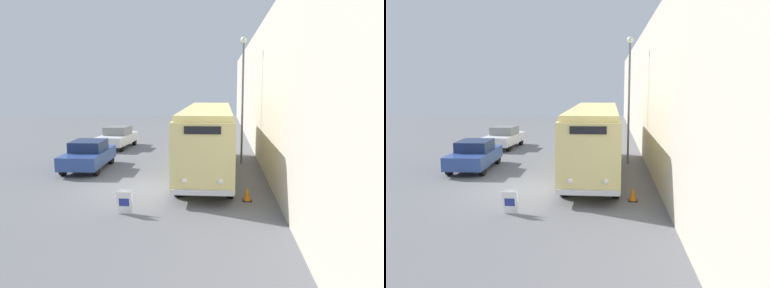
{
  "view_description": "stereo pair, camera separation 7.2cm",
  "coord_description": "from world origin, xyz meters",
  "views": [
    {
      "loc": [
        3.56,
        -15.57,
        4.45
      ],
      "look_at": [
        2.29,
        0.5,
        1.94
      ],
      "focal_mm": 35.0,
      "sensor_mm": 36.0,
      "label": 1
    },
    {
      "loc": [
        3.64,
        -15.57,
        4.45
      ],
      "look_at": [
        2.29,
        0.5,
        1.94
      ],
      "focal_mm": 35.0,
      "sensor_mm": 36.0,
      "label": 2
    }
  ],
  "objects": [
    {
      "name": "ground_plane",
      "position": [
        0.0,
        0.0,
        0.0
      ],
      "size": [
        80.0,
        80.0,
        0.0
      ],
      "primitive_type": "plane",
      "color": "slate"
    },
    {
      "name": "building_wall_right",
      "position": [
        5.91,
        10.0,
        3.99
      ],
      "size": [
        0.3,
        60.0,
        7.97
      ],
      "color": "beige",
      "rests_on": "ground_plane"
    },
    {
      "name": "vintage_bus",
      "position": [
        2.89,
        3.33,
        1.9
      ],
      "size": [
        2.4,
        11.47,
        3.38
      ],
      "color": "black",
      "rests_on": "ground_plane"
    },
    {
      "name": "sign_board",
      "position": [
        0.21,
        -3.16,
        0.4
      ],
      "size": [
        0.52,
        0.32,
        0.84
      ],
      "color": "gray",
      "rests_on": "ground_plane"
    },
    {
      "name": "streetlamp",
      "position": [
        4.73,
        5.78,
        4.56
      ],
      "size": [
        0.36,
        0.36,
        7.14
      ],
      "color": "#595E60",
      "rests_on": "ground_plane"
    },
    {
      "name": "parked_car_near",
      "position": [
        -3.56,
        3.69,
        0.79
      ],
      "size": [
        2.11,
        4.4,
        1.55
      ],
      "rotation": [
        0.0,
        0.0,
        0.04
      ],
      "color": "black",
      "rests_on": "ground_plane"
    },
    {
      "name": "parked_car_mid",
      "position": [
        -3.94,
        10.76,
        0.79
      ],
      "size": [
        2.16,
        4.35,
        1.55
      ],
      "rotation": [
        0.0,
        0.0,
        -0.07
      ],
      "color": "black",
      "rests_on": "ground_plane"
    },
    {
      "name": "traffic_cone",
      "position": [
        4.59,
        -1.34,
        0.28
      ],
      "size": [
        0.36,
        0.36,
        0.57
      ],
      "color": "black",
      "rests_on": "ground_plane"
    }
  ]
}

